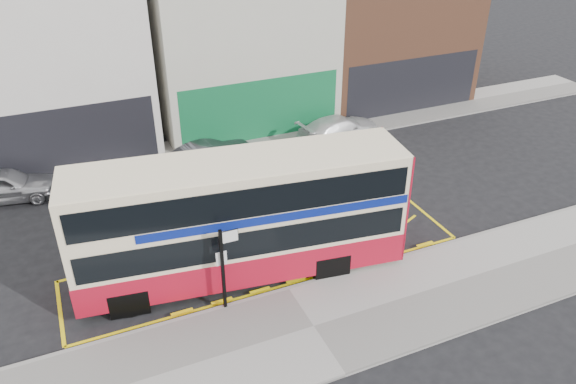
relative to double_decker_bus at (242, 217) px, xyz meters
name	(u,v)px	position (x,y,z in m)	size (l,w,h in m)	color
ground	(284,285)	(1.00, -1.15, -2.27)	(120.00, 120.00, 0.00)	black
pavement	(314,328)	(1.00, -3.45, -2.19)	(40.00, 4.00, 0.15)	#999691
kerb	(288,290)	(1.00, -1.52, -2.19)	(40.00, 0.15, 0.15)	gray
far_pavement	(196,151)	(1.00, 9.85, -2.19)	(50.00, 3.00, 0.15)	#999691
road_markings	(266,258)	(1.00, 0.45, -2.26)	(14.00, 3.40, 0.01)	yellow
terrace_left	(49,36)	(-4.50, 13.84, 3.05)	(8.00, 8.01, 11.80)	silver
terrace_green_shop	(233,23)	(4.50, 13.84, 2.80)	(9.00, 8.01, 11.30)	#BBB8A9
terrace_right	(379,16)	(13.50, 13.84, 2.30)	(9.00, 8.01, 10.30)	brown
double_decker_bus	(242,217)	(0.00, 0.00, 0.00)	(11.04, 3.90, 4.32)	#F9E7BE
bus_stop_post	(224,261)	(-1.11, -1.54, -0.37)	(0.72, 0.12, 2.89)	black
car_silver	(4,185)	(-7.48, 8.60, -1.58)	(1.63, 4.06, 1.38)	#A5A5AA
car_grey	(213,159)	(1.13, 7.29, -1.50)	(1.62, 4.65, 1.53)	#46494E
car_white	(339,129)	(8.08, 8.25, -1.62)	(1.82, 4.48, 1.30)	silver
street_tree_right	(349,48)	(9.92, 10.93, 1.59)	(2.62, 2.62, 5.65)	black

